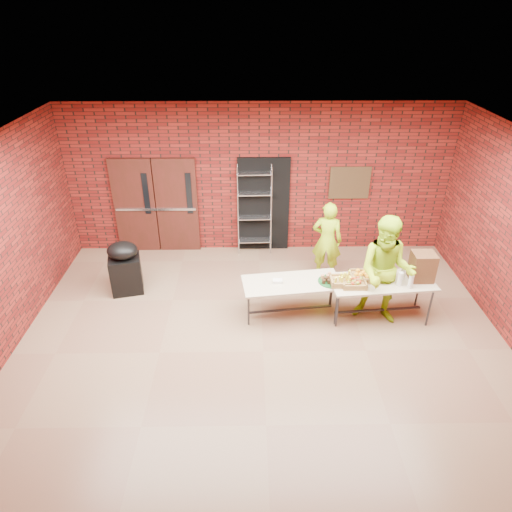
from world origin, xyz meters
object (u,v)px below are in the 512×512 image
at_px(table_left, 292,285).
at_px(covered_grill, 125,267).
at_px(volunteer_woman, 327,240).
at_px(volunteer_man, 386,271).
at_px(table_right, 382,284).
at_px(wire_rack, 255,210).
at_px(coffee_dispenser, 422,266).

bearing_deg(table_left, covered_grill, 157.84).
distance_m(volunteer_woman, volunteer_man, 1.64).
xyz_separation_m(table_left, table_right, (1.54, -0.05, 0.03)).
bearing_deg(covered_grill, table_right, -23.87).
bearing_deg(table_left, volunteer_man, -12.52).
distance_m(wire_rack, volunteer_man, 3.29).
relative_size(wire_rack, coffee_dispenser, 3.96).
bearing_deg(table_left, table_right, -9.12).
height_order(covered_grill, volunteer_man, volunteer_man).
relative_size(table_right, volunteer_woman, 1.14).
relative_size(table_right, volunteer_man, 0.93).
relative_size(covered_grill, volunteer_woman, 0.65).
distance_m(wire_rack, table_left, 2.45).
bearing_deg(volunteer_man, coffee_dispenser, 31.71).
bearing_deg(volunteer_woman, wire_rack, -23.19).
bearing_deg(volunteer_man, covered_grill, -173.01).
height_order(coffee_dispenser, covered_grill, coffee_dispenser).
xyz_separation_m(table_left, volunteer_woman, (0.79, 1.31, 0.17)).
distance_m(table_right, volunteer_woman, 1.56).
xyz_separation_m(table_left, covered_grill, (-3.06, 0.81, -0.11)).
bearing_deg(wire_rack, volunteer_man, -50.94).
distance_m(coffee_dispenser, volunteer_man, 0.68).
bearing_deg(covered_grill, wire_rack, 18.69).
bearing_deg(table_right, coffee_dispenser, -0.00).
bearing_deg(volunteer_man, table_left, -166.53).
bearing_deg(table_left, coffee_dispenser, -7.00).
xyz_separation_m(wire_rack, volunteer_man, (2.15, -2.48, -0.01)).
bearing_deg(coffee_dispenser, table_left, -179.68).
xyz_separation_m(wire_rack, table_left, (0.61, -2.34, -0.36)).
relative_size(wire_rack, table_left, 1.13).
height_order(wire_rack, volunteer_woman, wire_rack).
height_order(table_left, table_right, table_right).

